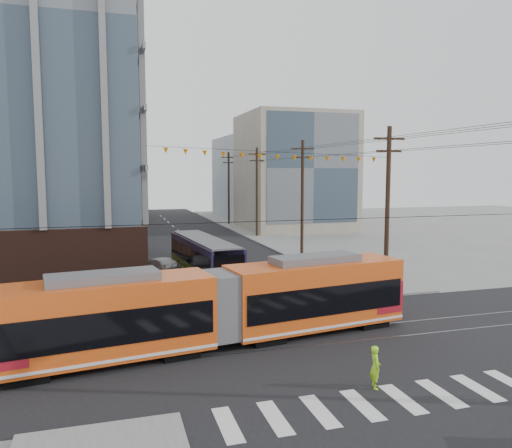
# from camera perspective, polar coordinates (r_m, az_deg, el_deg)

# --- Properties ---
(ground) EXTENTS (160.00, 160.00, 0.00)m
(ground) POSITION_cam_1_polar(r_m,az_deg,el_deg) (21.57, 10.02, -16.09)
(ground) COLOR slate
(bg_bldg_nw_near) EXTENTS (18.00, 16.00, 18.00)m
(bg_bldg_nw_near) POSITION_cam_1_polar(r_m,az_deg,el_deg) (70.29, -23.14, 6.29)
(bg_bldg_nw_near) COLOR #8C99A5
(bg_bldg_nw_near) RESTS_ON ground
(bg_bldg_ne_near) EXTENTS (14.00, 14.00, 16.00)m
(bg_bldg_ne_near) POSITION_cam_1_polar(r_m,az_deg,el_deg) (70.44, 4.35, 5.94)
(bg_bldg_ne_near) COLOR gray
(bg_bldg_ne_near) RESTS_ON ground
(bg_bldg_nw_far) EXTENTS (16.00, 18.00, 20.00)m
(bg_bldg_nw_far) POSITION_cam_1_polar(r_m,az_deg,el_deg) (89.99, -19.80, 6.89)
(bg_bldg_nw_far) COLOR gray
(bg_bldg_nw_far) RESTS_ON ground
(bg_bldg_ne_far) EXTENTS (16.00, 16.00, 14.00)m
(bg_bldg_ne_far) POSITION_cam_1_polar(r_m,az_deg,el_deg) (90.00, 0.99, 5.34)
(bg_bldg_ne_far) COLOR #8C99A5
(bg_bldg_ne_far) RESTS_ON ground
(utility_pole_far) EXTENTS (0.30, 0.30, 11.00)m
(utility_pole_far) POSITION_cam_1_polar(r_m,az_deg,el_deg) (75.93, -3.14, 4.07)
(utility_pole_far) COLOR black
(utility_pole_far) RESTS_ON ground
(streetcar) EXTENTS (19.61, 5.57, 3.74)m
(streetcar) POSITION_cam_1_polar(r_m,az_deg,el_deg) (23.45, -4.19, -9.36)
(streetcar) COLOR #D64E15
(streetcar) RESTS_ON ground
(city_bus) EXTENTS (3.60, 11.53, 3.21)m
(city_bus) POSITION_cam_1_polar(r_m,az_deg,el_deg) (37.55, -5.92, -3.94)
(city_bus) COLOR #1E1A39
(city_bus) RESTS_ON ground
(parked_car_silver) EXTENTS (2.02, 4.45, 1.42)m
(parked_car_silver) POSITION_cam_1_polar(r_m,az_deg,el_deg) (30.13, -8.79, -8.22)
(parked_car_silver) COLOR silver
(parked_car_silver) RESTS_ON ground
(parked_car_white) EXTENTS (3.96, 5.66, 1.52)m
(parked_car_white) POSITION_cam_1_polar(r_m,az_deg,el_deg) (39.09, -10.93, -4.89)
(parked_car_white) COLOR #BABABA
(parked_car_white) RESTS_ON ground
(parked_car_grey) EXTENTS (2.48, 4.40, 1.16)m
(parked_car_grey) POSITION_cam_1_polar(r_m,az_deg,el_deg) (41.12, -10.56, -4.59)
(parked_car_grey) COLOR slate
(parked_car_grey) RESTS_ON ground
(pedestrian) EXTENTS (0.53, 0.67, 1.63)m
(pedestrian) POSITION_cam_1_polar(r_m,az_deg,el_deg) (19.88, 13.47, -15.61)
(pedestrian) COLOR #9AEE1F
(pedestrian) RESTS_ON ground
(jersey_barrier) EXTENTS (2.23, 4.36, 0.85)m
(jersey_barrier) POSITION_cam_1_polar(r_m,az_deg,el_deg) (36.01, 12.81, -6.41)
(jersey_barrier) COLOR slate
(jersey_barrier) RESTS_ON ground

